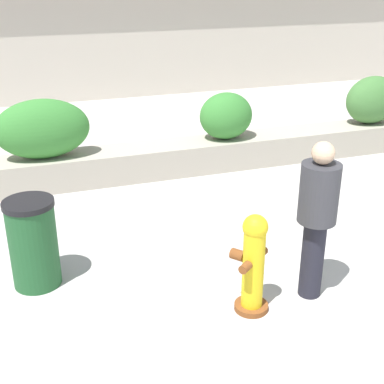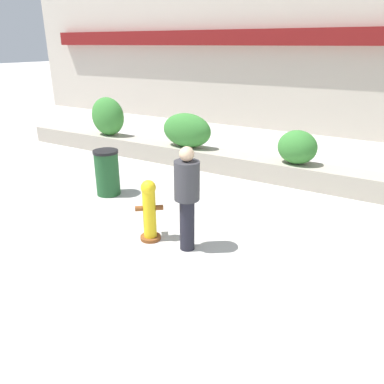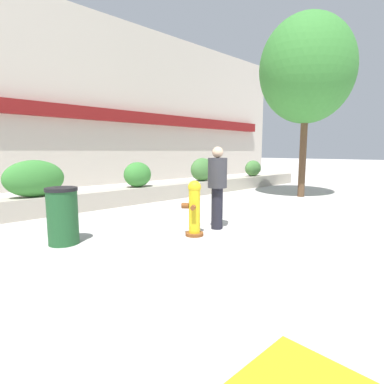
% 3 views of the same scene
% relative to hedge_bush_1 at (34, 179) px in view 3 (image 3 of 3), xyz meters
% --- Properties ---
extents(ground_plane, '(120.00, 120.00, 0.00)m').
position_rel_hedge_bush_1_xyz_m(ground_plane, '(3.18, -6.00, -0.96)').
color(ground_plane, '#BCB7B2').
extents(building_facade, '(30.00, 1.36, 8.00)m').
position_rel_hedge_bush_1_xyz_m(building_facade, '(3.18, 5.98, 3.03)').
color(building_facade, beige).
rests_on(building_facade, ground).
extents(planter_wall_low, '(18.00, 0.70, 0.50)m').
position_rel_hedge_bush_1_xyz_m(planter_wall_low, '(3.18, 0.00, -0.71)').
color(planter_wall_low, '#ADA393').
rests_on(planter_wall_low, ground).
extents(hedge_bush_1, '(1.44, 0.70, 0.92)m').
position_rel_hedge_bush_1_xyz_m(hedge_bush_1, '(0.00, 0.00, 0.00)').
color(hedge_bush_1, '#387F33').
rests_on(hedge_bush_1, planter_wall_low).
extents(hedge_bush_2, '(0.92, 0.70, 0.80)m').
position_rel_hedge_bush_1_xyz_m(hedge_bush_2, '(3.02, 0.00, -0.06)').
color(hedge_bush_2, '#387F33').
rests_on(hedge_bush_2, planter_wall_low).
extents(hedge_bush_3, '(1.05, 0.67, 0.88)m').
position_rel_hedge_bush_1_xyz_m(hedge_bush_3, '(5.95, 0.00, -0.02)').
color(hedge_bush_3, '#427538').
rests_on(hedge_bush_3, planter_wall_low).
extents(hedge_bush_4, '(0.95, 0.57, 0.72)m').
position_rel_hedge_bush_1_xyz_m(hedge_bush_4, '(9.27, 0.00, -0.10)').
color(hedge_bush_4, '#427538').
rests_on(hedge_bush_4, planter_wall_low).
extents(fire_hydrant, '(0.49, 0.49, 1.08)m').
position_rel_hedge_bush_1_xyz_m(fire_hydrant, '(1.70, -4.00, -0.41)').
color(fire_hydrant, brown).
rests_on(fire_hydrant, ground).
extents(street_tree, '(3.46, 3.11, 6.24)m').
position_rel_hedge_bush_1_xyz_m(street_tree, '(8.03, -2.99, 3.45)').
color(street_tree, brown).
rests_on(street_tree, ground).
extents(pedestrian, '(0.49, 0.49, 1.73)m').
position_rel_hedge_bush_1_xyz_m(pedestrian, '(2.41, -3.96, 0.03)').
color(pedestrian, black).
rests_on(pedestrian, ground).
extents(trash_bin, '(0.55, 0.55, 1.01)m').
position_rel_hedge_bush_1_xyz_m(trash_bin, '(-0.36, -2.80, -0.45)').
color(trash_bin, '#1E5128').
rests_on(trash_bin, ground).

